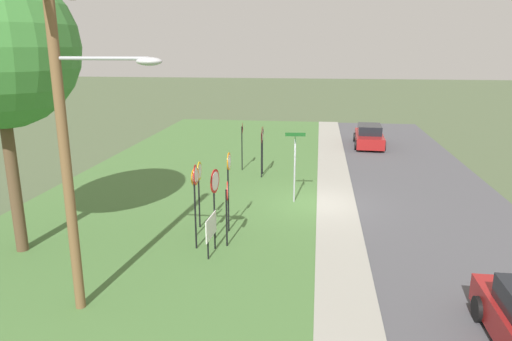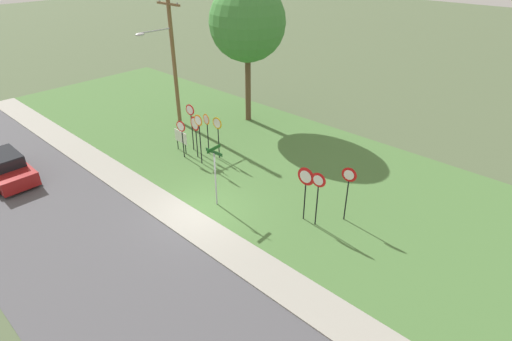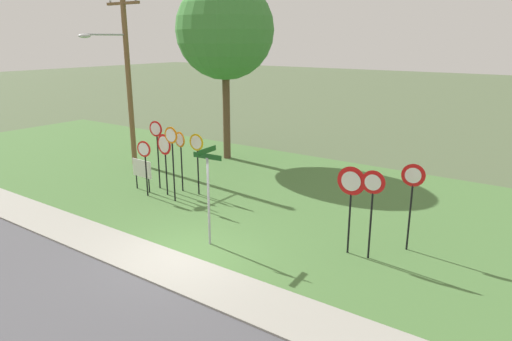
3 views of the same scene
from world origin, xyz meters
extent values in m
plane|color=#4C5B3D|center=(0.00, 0.00, 0.00)|extent=(160.00, 160.00, 0.00)
cube|color=#4C4C51|center=(0.00, -4.80, 0.01)|extent=(44.00, 6.40, 0.01)
cube|color=#99968C|center=(0.00, -0.80, 0.03)|extent=(44.00, 1.60, 0.06)
cube|color=#477038|center=(0.00, 6.00, 0.02)|extent=(44.00, 12.00, 0.04)
cylinder|color=black|center=(-3.20, 4.13, 1.10)|extent=(0.06, 0.06, 2.13)
cylinder|color=gold|center=(-3.20, 4.09, 2.12)|extent=(0.65, 0.05, 0.65)
cylinder|color=white|center=(-3.20, 4.07, 2.12)|extent=(0.51, 0.03, 0.51)
cylinder|color=black|center=(-4.00, 4.07, 1.11)|extent=(0.06, 0.06, 2.14)
cylinder|color=orange|center=(-4.00, 4.03, 2.14)|extent=(0.60, 0.13, 0.60)
cylinder|color=white|center=(-4.00, 4.01, 2.14)|extent=(0.47, 0.09, 0.47)
cylinder|color=black|center=(-3.41, 3.04, 1.32)|extent=(0.06, 0.06, 2.56)
cylinder|color=orange|center=(-3.41, 3.00, 2.55)|extent=(0.61, 0.03, 0.61)
cylinder|color=white|center=(-3.41, 2.98, 2.55)|extent=(0.48, 0.01, 0.48)
cylinder|color=black|center=(-5.01, 3.79, 1.29)|extent=(0.06, 0.06, 2.50)
cylinder|color=red|center=(-5.01, 3.75, 2.49)|extent=(0.62, 0.09, 0.62)
cylinder|color=white|center=(-5.01, 3.73, 2.49)|extent=(0.48, 0.06, 0.48)
cylinder|color=black|center=(-4.15, 3.37, 1.08)|extent=(0.06, 0.06, 2.07)
cylinder|color=red|center=(-4.15, 3.33, 2.05)|extent=(0.79, 0.12, 0.80)
cylinder|color=white|center=(-4.15, 3.32, 2.05)|extent=(0.62, 0.09, 0.62)
cylinder|color=black|center=(-4.69, 2.85, 1.00)|extent=(0.06, 0.06, 1.91)
cylinder|color=red|center=(-4.69, 2.81, 1.90)|extent=(0.61, 0.12, 0.61)
cylinder|color=white|center=(-4.69, 2.80, 1.90)|extent=(0.47, 0.09, 0.48)
cylinder|color=black|center=(4.29, 2.78, 1.17)|extent=(0.06, 0.06, 2.27)
cone|color=red|center=(4.29, 2.74, 2.24)|extent=(0.65, 0.10, 0.65)
cone|color=silver|center=(4.29, 2.72, 2.24)|extent=(0.44, 0.07, 0.44)
cylinder|color=black|center=(4.99, 3.93, 1.19)|extent=(0.06, 0.06, 2.30)
cone|color=red|center=(4.99, 3.89, 2.28)|extent=(0.64, 0.14, 0.65)
cone|color=white|center=(4.99, 3.87, 2.28)|extent=(0.44, 0.09, 0.44)
cylinder|color=black|center=(3.69, 2.75, 1.15)|extent=(0.06, 0.06, 2.22)
cone|color=red|center=(3.69, 2.71, 2.18)|extent=(0.81, 0.07, 0.81)
cone|color=silver|center=(3.69, 2.69, 2.18)|extent=(0.55, 0.04, 0.55)
cylinder|color=#9EA0A8|center=(0.11, 0.95, 1.34)|extent=(0.07, 0.07, 2.60)
cylinder|color=#9EA0A8|center=(0.11, 0.95, 2.65)|extent=(0.09, 0.09, 0.03)
cube|color=#19511E|center=(0.11, 0.95, 2.71)|extent=(0.96, 0.10, 0.15)
cube|color=#19511E|center=(0.11, 0.95, 2.88)|extent=(0.09, 0.81, 0.15)
cylinder|color=brown|center=(-8.82, 5.75, 4.22)|extent=(0.24, 0.24, 8.35)
cube|color=brown|center=(-8.82, 5.75, 7.39)|extent=(2.10, 0.12, 0.12)
cylinder|color=gray|center=(-9.67, 5.75, 7.49)|extent=(0.09, 0.09, 0.10)
cylinder|color=gray|center=(-7.97, 5.75, 7.49)|extent=(0.09, 0.09, 0.10)
cylinder|color=#9EA0A8|center=(-8.82, 4.69, 6.05)|extent=(0.08, 2.12, 0.08)
ellipsoid|color=#B7B7BC|center=(-8.82, 3.63, 5.99)|extent=(0.40, 0.56, 0.18)
cylinder|color=black|center=(-5.73, 3.23, 0.32)|extent=(0.05, 0.05, 0.55)
cylinder|color=black|center=(-4.97, 3.19, 0.32)|extent=(0.05, 0.05, 0.55)
cube|color=white|center=(-5.35, 3.21, 0.94)|extent=(1.10, 0.09, 0.70)
cylinder|color=brown|center=(-5.87, 9.23, 2.58)|extent=(0.36, 0.36, 5.08)
sphere|color=#3D7F38|center=(-5.87, 9.23, 6.28)|extent=(4.67, 4.67, 4.67)
cube|color=maroon|center=(-9.41, -4.69, 0.50)|extent=(4.20, 1.75, 0.68)
cube|color=black|center=(-9.41, -4.69, 1.12)|extent=(2.11, 1.47, 0.56)
cylinder|color=black|center=(-8.10, -3.84, 0.31)|extent=(0.60, 0.19, 0.60)
cylinder|color=black|center=(-10.69, -3.81, 0.31)|extent=(0.60, 0.19, 0.60)
camera|label=1|loc=(-18.62, 0.05, 6.29)|focal=33.11mm
camera|label=2|loc=(11.91, -9.09, 10.56)|focal=28.44mm
camera|label=3|loc=(8.43, -8.46, 5.88)|focal=32.25mm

